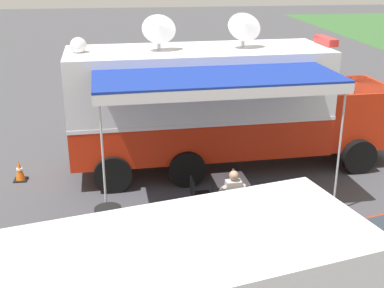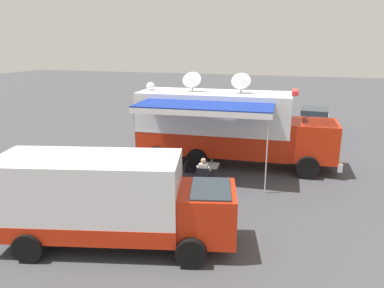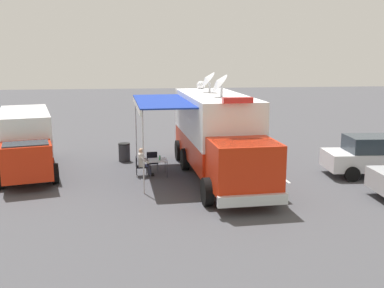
# 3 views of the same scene
# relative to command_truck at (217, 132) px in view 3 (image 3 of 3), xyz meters

# --- Properties ---
(ground_plane) EXTENTS (100.00, 100.00, 0.00)m
(ground_plane) POSITION_rel_command_truck_xyz_m (0.00, -0.75, -1.95)
(ground_plane) COLOR #47474C
(lot_stripe) EXTENTS (0.35, 4.80, 0.01)m
(lot_stripe) POSITION_rel_command_truck_xyz_m (-2.68, -0.91, -1.94)
(lot_stripe) COLOR silver
(lot_stripe) RESTS_ON ground
(command_truck) EXTENTS (5.22, 9.60, 4.53)m
(command_truck) POSITION_rel_command_truck_xyz_m (0.00, 0.00, 0.00)
(command_truck) COLOR red
(command_truck) RESTS_ON ground
(folding_table) EXTENTS (0.84, 0.84, 0.73)m
(folding_table) POSITION_rel_command_truck_xyz_m (2.57, -0.31, -1.27)
(folding_table) COLOR silver
(folding_table) RESTS_ON ground
(water_bottle) EXTENTS (0.07, 0.07, 0.22)m
(water_bottle) POSITION_rel_command_truck_xyz_m (2.48, -0.22, -1.11)
(water_bottle) COLOR #3F9959
(water_bottle) RESTS_ON folding_table
(folding_chair_at_table) EXTENTS (0.50, 0.50, 0.87)m
(folding_chair_at_table) POSITION_rel_command_truck_xyz_m (3.37, -0.38, -1.43)
(folding_chair_at_table) COLOR black
(folding_chair_at_table) RESTS_ON ground
(folding_chair_beside_table) EXTENTS (0.50, 0.50, 0.87)m
(folding_chair_beside_table) POSITION_rel_command_truck_xyz_m (2.78, -1.16, -1.43)
(folding_chair_beside_table) COLOR black
(folding_chair_beside_table) RESTS_ON ground
(seated_responder) EXTENTS (0.68, 0.57, 1.25)m
(seated_responder) POSITION_rel_command_truck_xyz_m (3.18, -0.39, -1.30)
(seated_responder) COLOR silver
(seated_responder) RESTS_ON ground
(trash_bin) EXTENTS (0.57, 0.57, 0.91)m
(trash_bin) POSITION_rel_command_truck_xyz_m (4.09, -3.25, -1.49)
(trash_bin) COLOR #2D2D33
(trash_bin) RESTS_ON ground
(traffic_cone) EXTENTS (0.36, 0.36, 0.58)m
(traffic_cone) POSITION_rel_command_truck_xyz_m (0.32, -5.80, -1.67)
(traffic_cone) COLOR black
(traffic_cone) RESTS_ON ground
(support_truck) EXTENTS (3.57, 7.09, 2.70)m
(support_truck) POSITION_rel_command_truck_xyz_m (8.41, -1.85, -0.56)
(support_truck) COLOR white
(support_truck) RESTS_ON ground
(car_behind_truck) EXTENTS (4.32, 2.26, 1.76)m
(car_behind_truck) POSITION_rel_command_truck_xyz_m (-6.78, 0.75, -1.07)
(car_behind_truck) COLOR silver
(car_behind_truck) RESTS_ON ground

